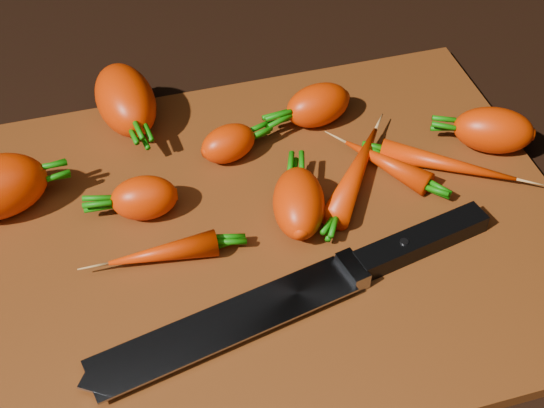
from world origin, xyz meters
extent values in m
cube|color=black|center=(0.00, 0.00, -0.01)|extent=(2.00, 2.00, 0.01)
cube|color=#5C2C0F|center=(0.00, 0.00, 0.01)|extent=(0.50, 0.40, 0.01)
ellipsoid|color=#F13302|center=(-0.10, 0.05, 0.03)|extent=(0.06, 0.04, 0.04)
ellipsoid|color=#F13302|center=(-0.10, 0.17, 0.04)|extent=(0.06, 0.10, 0.05)
ellipsoid|color=#F13302|center=(0.02, 0.00, 0.03)|extent=(0.06, 0.08, 0.04)
ellipsoid|color=#F13302|center=(0.08, 0.12, 0.03)|extent=(0.07, 0.05, 0.04)
ellipsoid|color=#F13302|center=(-0.02, 0.09, 0.03)|extent=(0.06, 0.05, 0.03)
ellipsoid|color=#F13302|center=(0.22, 0.04, 0.03)|extent=(0.08, 0.07, 0.04)
ellipsoid|color=#F13302|center=(0.08, 0.03, 0.02)|extent=(0.09, 0.11, 0.03)
ellipsoid|color=#F13302|center=(0.17, 0.02, 0.02)|extent=(0.11, 0.09, 0.02)
ellipsoid|color=#F13302|center=(0.11, 0.04, 0.02)|extent=(0.07, 0.08, 0.02)
ellipsoid|color=#F13302|center=(-0.10, -0.01, 0.02)|extent=(0.09, 0.02, 0.02)
cube|color=gray|center=(-0.17, -0.11, 0.02)|extent=(0.21, 0.08, 0.00)
cube|color=gray|center=(-0.06, -0.09, 0.02)|extent=(0.02, 0.03, 0.02)
cube|color=black|center=(0.01, -0.08, 0.02)|extent=(0.12, 0.05, 0.02)
cylinder|color=#B2B2B7|center=(-0.01, -0.08, 0.03)|extent=(0.01, 0.01, 0.00)
camera|label=1|loc=(-0.12, -0.41, 0.49)|focal=50.00mm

